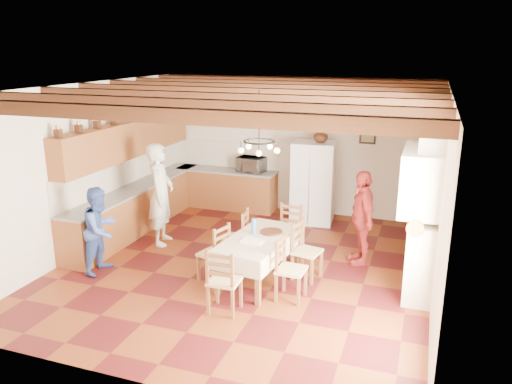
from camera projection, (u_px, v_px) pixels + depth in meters
floor at (245, 267)px, 8.49m from camera, size 6.00×6.50×0.02m
ceiling at (243, 87)px, 7.65m from camera, size 6.00×6.50×0.02m
wall_back at (296, 146)px, 11.02m from camera, size 6.00×0.02×3.00m
wall_front at (132, 259)px, 5.11m from camera, size 6.00×0.02×3.00m
wall_left at (89, 167)px, 9.02m from camera, size 0.02×6.50×3.00m
wall_right at (441, 200)px, 7.11m from camera, size 0.02×6.50×3.00m
ceiling_beams at (243, 93)px, 7.67m from camera, size 6.00×6.30×0.16m
lower_cabinets_left at (139, 208)px, 10.17m from camera, size 0.60×4.30×0.86m
lower_cabinets_back at (227, 189)px, 11.53m from camera, size 2.30×0.60×0.86m
countertop_left at (137, 187)px, 10.05m from camera, size 0.62×4.30×0.04m
countertop_back at (226, 170)px, 11.41m from camera, size 2.34×0.62×0.04m
backsplash_left at (124, 170)px, 10.05m from camera, size 0.03×4.30×0.60m
backsplash_back at (231, 154)px, 11.58m from camera, size 2.30×0.03×0.60m
upper_cabinets at (129, 139)px, 9.82m from camera, size 0.35×4.20×0.70m
fireplace at (420, 200)px, 7.41m from camera, size 0.56×1.60×2.80m
wall_picture at (368, 134)px, 10.40m from camera, size 0.34×0.03×0.42m
refrigerator at (313, 182)px, 10.46m from camera, size 0.92×0.78×1.72m
hutch at (424, 183)px, 9.48m from camera, size 0.55×1.23×2.20m
dining_table at (259, 242)px, 7.82m from camera, size 1.04×1.75×0.73m
chandelier at (259, 141)px, 7.37m from camera, size 0.47×0.47×0.03m
chair_left_near at (214, 252)px, 7.86m from camera, size 0.50×0.51×0.96m
chair_left_far at (236, 237)px, 8.51m from camera, size 0.45×0.47×0.96m
chair_right_near at (291, 269)px, 7.28m from camera, size 0.42×0.44×0.96m
chair_right_far at (307, 251)px, 7.93m from camera, size 0.48×0.49×0.96m
chair_end_near at (224, 280)px, 6.93m from camera, size 0.43×0.41×0.96m
chair_end_far at (287, 232)px, 8.71m from camera, size 0.46×0.44×0.96m
person_man at (161, 194)px, 9.27m from camera, size 0.62×0.79×1.92m
person_woman_blue at (101, 230)px, 8.15m from camera, size 0.56×0.72×1.45m
person_woman_red at (362, 217)px, 8.44m from camera, size 0.74×1.04×1.64m
microwave at (251, 164)px, 11.16m from camera, size 0.66×0.50×0.33m
fridge_vase at (321, 135)px, 10.14m from camera, size 0.34×0.34×0.30m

